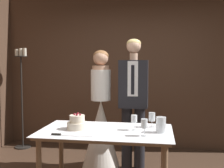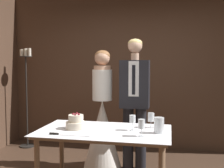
% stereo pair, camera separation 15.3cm
% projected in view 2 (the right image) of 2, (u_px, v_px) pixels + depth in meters
% --- Properties ---
extents(wall_back, '(4.98, 0.12, 2.88)m').
position_uv_depth(wall_back, '(141.00, 66.00, 4.96)').
color(wall_back, '#513828').
rests_on(wall_back, ground_plane).
extents(cake_table, '(1.46, 0.86, 0.76)m').
position_uv_depth(cake_table, '(104.00, 137.00, 3.12)').
color(cake_table, '#8E6B4C').
rests_on(cake_table, ground_plane).
extents(tiered_cake, '(0.23, 0.23, 0.18)m').
position_uv_depth(tiered_cake, '(76.00, 123.00, 3.17)').
color(tiered_cake, beige).
rests_on(tiered_cake, cake_table).
extents(cake_knife, '(0.44, 0.03, 0.02)m').
position_uv_depth(cake_knife, '(62.00, 134.00, 2.90)').
color(cake_knife, silver).
rests_on(cake_knife, cake_table).
extents(wine_glass_near, '(0.07, 0.07, 0.17)m').
position_uv_depth(wine_glass_near, '(151.00, 118.00, 3.22)').
color(wine_glass_near, silver).
rests_on(wine_glass_near, cake_table).
extents(wine_glass_middle, '(0.07, 0.07, 0.18)m').
position_uv_depth(wine_glass_middle, '(141.00, 124.00, 2.84)').
color(wine_glass_middle, silver).
rests_on(wine_glass_middle, cake_table).
extents(wine_glass_far, '(0.07, 0.07, 0.17)m').
position_uv_depth(wine_glass_far, '(133.00, 120.00, 3.09)').
color(wine_glass_far, silver).
rests_on(wine_glass_far, cake_table).
extents(hurricane_candle, '(0.11, 0.11, 0.17)m').
position_uv_depth(hurricane_candle, '(159.00, 126.00, 2.97)').
color(hurricane_candle, silver).
rests_on(hurricane_candle, cake_table).
extents(bride, '(0.54, 0.54, 1.68)m').
position_uv_depth(bride, '(102.00, 124.00, 4.01)').
color(bride, white).
rests_on(bride, ground_plane).
extents(groom, '(0.40, 0.25, 1.83)m').
position_uv_depth(groom, '(135.00, 98.00, 3.89)').
color(groom, black).
rests_on(groom, ground_plane).
extents(candle_stand, '(0.28, 0.28, 1.75)m').
position_uv_depth(candle_stand, '(27.00, 96.00, 4.98)').
color(candle_stand, black).
rests_on(candle_stand, ground_plane).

